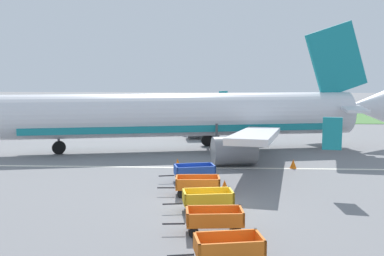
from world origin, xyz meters
TOP-DOWN VIEW (x-y plane):
  - ground_plane at (0.00, 0.00)m, footprint 220.00×220.00m
  - grass_strip at (0.00, 51.22)m, footprint 220.00×28.00m
  - apron_stripe at (0.00, 9.83)m, footprint 120.00×0.36m
  - airplane at (-1.67, 17.02)m, footprint 37.47×30.28m
  - baggage_cart_nearest at (0.61, -7.24)m, footprint 3.63×1.84m
  - baggage_cart_second_in_row at (0.07, -3.89)m, footprint 3.60×1.62m
  - baggage_cart_third_in_row at (-0.27, -0.69)m, footprint 3.62×1.77m
  - baggage_cart_fourth_in_row at (-0.90, 2.35)m, footprint 3.59×1.55m
  - baggage_cart_far_end at (-1.23, 5.67)m, footprint 3.63×1.94m
  - traffic_cone_near_plane at (0.68, 3.63)m, footprint 0.45×0.45m
  - traffic_cone_mid_apron at (-2.65, 10.23)m, footprint 0.44×0.44m
  - traffic_cone_by_carts at (5.72, 9.94)m, footprint 0.50×0.50m

SIDE VIEW (x-z plane):
  - ground_plane at x=0.00m, z-range 0.00..0.00m
  - apron_stripe at x=0.00m, z-range 0.00..0.01m
  - grass_strip at x=0.00m, z-range 0.00..0.06m
  - traffic_cone_mid_apron at x=-2.65m, z-range 0.00..0.58m
  - traffic_cone_near_plane at x=0.68m, z-range 0.00..0.60m
  - traffic_cone_by_carts at x=5.72m, z-range 0.00..0.66m
  - baggage_cart_nearest at x=0.61m, z-range 0.07..1.14m
  - baggage_cart_second_in_row at x=0.07m, z-range 0.07..1.14m
  - baggage_cart_third_in_row at x=-0.27m, z-range 0.07..1.14m
  - baggage_cart_fourth_in_row at x=-0.90m, z-range 0.07..1.14m
  - baggage_cart_far_end at x=-1.23m, z-range 0.07..1.14m
  - airplane at x=-1.67m, z-range -2.62..8.72m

